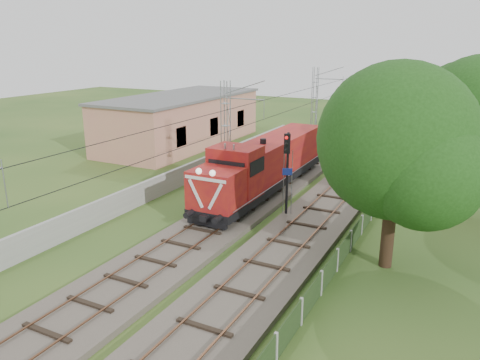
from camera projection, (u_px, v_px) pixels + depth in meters
The scene contains 12 objects.
ground at pixel (164, 262), 23.47m from camera, with size 140.00×140.00×0.00m, color #284B1C.
track_main at pixel (230, 215), 29.39m from camera, with size 4.20×70.00×0.45m.
track_side at pixel (359, 174), 38.28m from camera, with size 4.20×80.00×0.45m.
catenary at pixel (227, 136), 33.84m from camera, with size 3.31×70.00×8.00m.
boundary_wall at pixel (187, 174), 36.33m from camera, with size 0.25×40.00×1.50m, color #9E9E99.
station_building at pixel (182, 120), 49.75m from camera, with size 8.40×20.40×5.22m.
fence at pixel (337, 260), 22.36m from camera, with size 0.12×32.00×1.20m.
locomotive at pixel (266, 164), 33.41m from camera, with size 2.96×16.88×4.29m.
coach_rake at pixel (420, 99), 69.32m from camera, with size 2.83×63.19×3.28m.
signal_post at pixel (287, 160), 28.21m from camera, with size 0.57×0.47×5.44m.
tree_a at pixel (399, 143), 21.29m from camera, with size 7.66×7.29×9.93m.
tree_c at pixel (450, 108), 46.43m from camera, with size 5.28×5.03×6.84m.
Camera 1 is at (13.15, -17.21, 10.65)m, focal length 35.00 mm.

